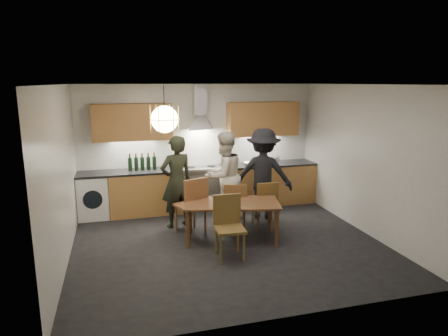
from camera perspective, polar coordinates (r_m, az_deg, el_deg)
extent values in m
plane|color=black|center=(6.79, 0.53, -10.66)|extent=(5.00, 5.00, 0.00)
cube|color=white|center=(8.55, -3.57, 3.16)|extent=(5.00, 0.02, 2.60)
cube|color=white|center=(4.35, 8.70, -5.85)|extent=(5.00, 0.02, 2.60)
cube|color=white|center=(6.22, -22.21, -1.15)|extent=(0.02, 4.50, 2.60)
cube|color=white|center=(7.47, 19.34, 1.17)|extent=(0.02, 4.50, 2.60)
cube|color=silver|center=(6.26, 0.57, 11.84)|extent=(5.00, 4.50, 0.02)
cube|color=tan|center=(8.29, -11.06, -3.49)|extent=(1.45, 0.60, 0.86)
cube|color=tan|center=(8.86, 6.29, -2.31)|extent=(2.05, 0.60, 0.86)
cube|color=white|center=(8.29, -18.15, -3.92)|extent=(0.58, 0.58, 0.85)
cube|color=black|center=(8.17, -13.28, -0.58)|extent=(2.05, 0.62, 0.04)
cube|color=black|center=(8.76, 6.35, 0.54)|extent=(2.05, 0.62, 0.04)
cube|color=silver|center=(8.45, -3.08, -3.18)|extent=(0.90, 0.60, 0.80)
cube|color=black|center=(8.19, -2.65, -3.83)|extent=(0.78, 0.02, 0.42)
cube|color=slate|center=(8.35, -3.11, -0.27)|extent=(0.90, 0.60, 0.08)
cube|color=silver|center=(8.09, -2.73, -0.24)|extent=(0.90, 0.08, 0.04)
cube|color=#BB8348|center=(8.14, -12.95, 6.40)|extent=(1.55, 0.35, 0.72)
cube|color=#BB8348|center=(8.70, 5.58, 7.00)|extent=(1.55, 0.35, 0.72)
cube|color=silver|center=(8.33, -3.48, 9.77)|extent=(0.26, 0.22, 0.62)
cylinder|color=black|center=(5.97, -8.56, 9.29)|extent=(0.01, 0.01, 0.50)
sphere|color=#FFE0A5|center=(5.99, -8.48, 6.90)|extent=(0.40, 0.40, 0.40)
torus|color=gold|center=(5.99, -8.48, 6.90)|extent=(0.43, 0.43, 0.01)
cube|color=brown|center=(6.71, 1.11, -5.05)|extent=(1.72, 1.13, 0.04)
cylinder|color=brown|center=(6.52, -5.15, -8.74)|extent=(0.06, 0.06, 0.63)
cylinder|color=brown|center=(7.13, -4.87, -6.88)|extent=(0.06, 0.06, 0.63)
cylinder|color=brown|center=(6.59, 7.57, -8.55)|extent=(0.06, 0.06, 0.63)
cylinder|color=brown|center=(7.20, 6.73, -6.73)|extent=(0.06, 0.06, 0.63)
cube|color=brown|center=(7.11, -4.83, -5.37)|extent=(0.60, 0.60, 0.04)
cube|color=brown|center=(6.86, -3.98, -3.61)|extent=(0.45, 0.20, 0.51)
cylinder|color=brown|center=(7.43, -4.28, -6.68)|extent=(0.04, 0.04, 0.48)
cylinder|color=brown|center=(7.13, -2.71, -7.49)|extent=(0.04, 0.04, 0.48)
cylinder|color=brown|center=(7.26, -6.85, -7.21)|extent=(0.04, 0.04, 0.48)
cylinder|color=brown|center=(6.95, -5.35, -8.07)|extent=(0.04, 0.04, 0.48)
cube|color=brown|center=(7.26, 1.60, -5.53)|extent=(0.49, 0.49, 0.04)
cube|color=brown|center=(7.02, 1.63, -4.14)|extent=(0.39, 0.15, 0.44)
cylinder|color=brown|center=(7.49, 2.83, -6.79)|extent=(0.03, 0.03, 0.41)
cylinder|color=brown|center=(7.19, 2.90, -7.62)|extent=(0.03, 0.03, 0.41)
cylinder|color=brown|center=(7.49, 0.34, -6.78)|extent=(0.03, 0.03, 0.41)
cylinder|color=brown|center=(7.18, 0.31, -7.62)|extent=(0.03, 0.03, 0.41)
cube|color=brown|center=(7.42, 5.74, -5.21)|extent=(0.41, 0.41, 0.04)
cube|color=brown|center=(7.19, 6.25, -3.82)|extent=(0.40, 0.05, 0.44)
cylinder|color=brown|center=(7.68, 6.47, -6.36)|extent=(0.03, 0.03, 0.41)
cylinder|color=brown|center=(7.40, 7.31, -7.13)|extent=(0.03, 0.03, 0.41)
cylinder|color=brown|center=(7.58, 4.15, -6.56)|extent=(0.03, 0.03, 0.41)
cylinder|color=brown|center=(7.29, 4.90, -7.35)|extent=(0.03, 0.03, 0.41)
cube|color=brown|center=(6.09, 0.82, -8.74)|extent=(0.45, 0.45, 0.04)
cube|color=brown|center=(6.18, 0.41, -5.87)|extent=(0.43, 0.06, 0.47)
cylinder|color=brown|center=(5.98, -0.45, -11.62)|extent=(0.04, 0.04, 0.44)
cylinder|color=brown|center=(6.30, -1.14, -10.36)|extent=(0.04, 0.04, 0.44)
cylinder|color=brown|center=(6.06, 2.85, -11.32)|extent=(0.04, 0.04, 0.44)
cylinder|color=brown|center=(6.37, 2.00, -10.10)|extent=(0.04, 0.04, 0.44)
imported|color=black|center=(7.35, -6.79, -1.95)|extent=(0.71, 0.56, 1.71)
imported|color=beige|center=(7.67, 0.01, -1.20)|extent=(1.03, 0.93, 1.73)
imported|color=black|center=(7.84, 5.60, -0.81)|extent=(1.31, 1.07, 1.77)
imported|color=silver|center=(8.52, 3.75, 0.61)|extent=(0.33, 0.33, 0.07)
cylinder|color=silver|center=(8.79, 7.32, 1.13)|extent=(0.24, 0.24, 0.13)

